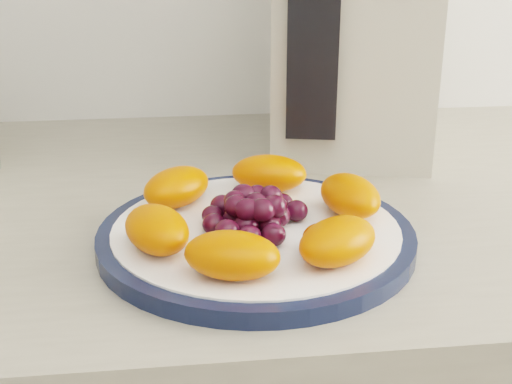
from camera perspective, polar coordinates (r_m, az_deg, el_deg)
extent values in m
cylinder|color=#101832|center=(0.62, 0.00, -3.64)|extent=(0.28, 0.28, 0.01)
cylinder|color=white|center=(0.62, 0.00, -3.56)|extent=(0.25, 0.25, 0.02)
cube|color=#B7B19E|center=(0.88, 7.86, 13.72)|extent=(0.23, 0.28, 0.31)
cube|color=black|center=(0.75, 4.64, 12.86)|extent=(0.06, 0.03, 0.23)
ellipsoid|color=#D24100|center=(0.64, 7.54, -0.27)|extent=(0.06, 0.08, 0.03)
ellipsoid|color=#D24100|center=(0.69, 1.06, 1.52)|extent=(0.08, 0.07, 0.03)
ellipsoid|color=#D24100|center=(0.66, -6.37, 0.40)|extent=(0.08, 0.09, 0.03)
ellipsoid|color=#D24100|center=(0.58, -7.93, -2.96)|extent=(0.07, 0.09, 0.03)
ellipsoid|color=#D24100|center=(0.53, -1.93, -5.07)|extent=(0.08, 0.07, 0.03)
ellipsoid|color=#D24100|center=(0.56, 6.56, -3.92)|extent=(0.09, 0.08, 0.03)
ellipsoid|color=black|center=(0.61, 0.00, -1.98)|extent=(0.02, 0.02, 0.02)
ellipsoid|color=black|center=(0.62, 1.81, -1.93)|extent=(0.02, 0.02, 0.02)
ellipsoid|color=black|center=(0.63, 0.70, -1.31)|extent=(0.02, 0.02, 0.02)
ellipsoid|color=black|center=(0.63, -1.07, -1.48)|extent=(0.02, 0.02, 0.02)
ellipsoid|color=black|center=(0.61, -1.83, -2.20)|extent=(0.02, 0.02, 0.02)
ellipsoid|color=black|center=(0.60, -0.74, -2.67)|extent=(0.02, 0.02, 0.02)
ellipsoid|color=black|center=(0.60, 1.13, -2.66)|extent=(0.02, 0.02, 0.02)
ellipsoid|color=black|center=(0.63, 3.24, -1.51)|extent=(0.02, 0.02, 0.02)
ellipsoid|color=black|center=(0.64, 2.11, -0.96)|extent=(0.02, 0.02, 0.02)
ellipsoid|color=black|center=(0.65, 0.48, -0.65)|extent=(0.02, 0.02, 0.02)
ellipsoid|color=black|center=(0.65, -1.26, -0.71)|extent=(0.02, 0.02, 0.02)
ellipsoid|color=black|center=(0.64, -2.71, -1.13)|extent=(0.02, 0.02, 0.02)
ellipsoid|color=black|center=(0.62, -3.50, -1.89)|extent=(0.02, 0.02, 0.02)
ellipsoid|color=black|center=(0.60, -3.38, -2.60)|extent=(0.02, 0.02, 0.02)
ellipsoid|color=black|center=(0.59, -2.31, -3.16)|extent=(0.02, 0.02, 0.02)
ellipsoid|color=black|center=(0.58, -0.54, -3.56)|extent=(0.02, 0.02, 0.02)
ellipsoid|color=black|center=(0.58, 1.40, -3.43)|extent=(0.02, 0.02, 0.02)
ellipsoid|color=black|center=(0.61, 0.00, -0.84)|extent=(0.02, 0.02, 0.02)
ellipsoid|color=black|center=(0.62, 1.17, -0.34)|extent=(0.02, 0.02, 0.02)
ellipsoid|color=black|center=(0.63, 0.09, -0.20)|extent=(0.02, 0.02, 0.02)
ellipsoid|color=black|center=(0.62, -1.03, -0.28)|extent=(0.02, 0.02, 0.02)
ellipsoid|color=black|center=(0.61, -1.70, -0.69)|extent=(0.02, 0.02, 0.02)
ellipsoid|color=black|center=(0.60, -1.58, -1.12)|extent=(0.02, 0.02, 0.02)
ellipsoid|color=black|center=(0.59, -0.71, -1.45)|extent=(0.02, 0.02, 0.02)
ellipsoid|color=black|center=(0.59, 0.52, -1.46)|extent=(0.02, 0.02, 0.02)
ellipsoid|color=black|center=(0.60, 1.49, -1.18)|extent=(0.02, 0.02, 0.02)
ellipsoid|color=#C73600|center=(0.57, 5.21, -3.64)|extent=(0.03, 0.03, 0.02)
ellipsoid|color=#C73600|center=(0.59, 7.72, -3.22)|extent=(0.03, 0.03, 0.02)
ellipsoid|color=#C73600|center=(0.56, 6.98, -4.57)|extent=(0.04, 0.04, 0.02)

